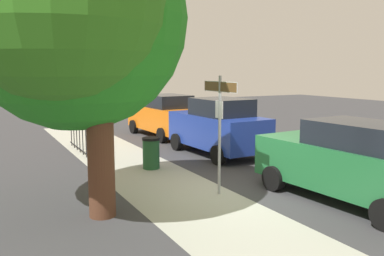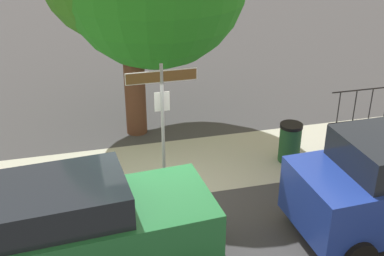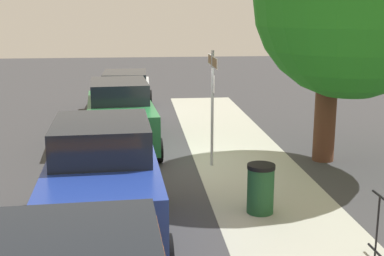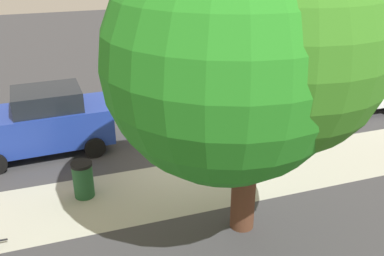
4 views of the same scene
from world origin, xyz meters
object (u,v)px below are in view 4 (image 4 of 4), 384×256
Objects in this scene: car_green at (225,102)px; car_blue at (43,122)px; trash_bin at (83,179)px; car_white at (348,91)px; shade_tree at (244,56)px; street_sign at (194,102)px.

car_blue is at bearing -5.19° from car_green.
car_white is at bearing -164.66° from trash_bin.
trash_bin is (3.01, -2.89, -3.71)m from shade_tree.
shade_tree is at bearing 120.94° from car_blue.
shade_tree is 9.85m from car_white.
shade_tree is at bearing 38.82° from car_white.
street_sign is 0.63× the size of car_white.
street_sign is 4.01m from shade_tree.
car_white reaches higher than trash_bin.
car_green is (-1.95, -2.35, -1.11)m from street_sign.
car_blue is (11.13, -0.14, 0.21)m from car_white.
trash_bin is (10.28, 2.82, -0.31)m from car_white.
shade_tree is 1.39× the size of car_white.
car_blue is 4.30× the size of trash_bin.
car_blue is (6.00, -0.11, 0.06)m from car_green.
car_white is 1.11× the size of car_blue.
street_sign is 0.63× the size of car_green.
car_blue reaches higher than car_green.
car_blue reaches higher than car_white.
shade_tree reaches higher than car_green.
street_sign reaches higher than car_white.
car_white is 4.75× the size of trash_bin.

